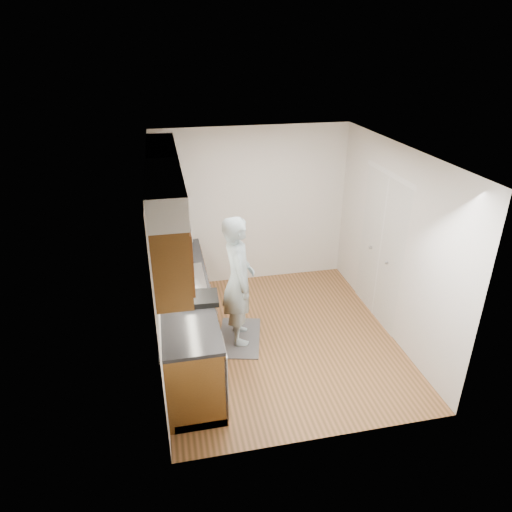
# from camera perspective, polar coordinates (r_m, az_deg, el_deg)

# --- Properties ---
(floor) EXTENTS (3.50, 3.50, 0.00)m
(floor) POSITION_cam_1_polar(r_m,az_deg,el_deg) (6.24, 2.88, -10.12)
(floor) COLOR #99623A
(floor) RESTS_ON ground
(ceiling) EXTENTS (3.50, 3.50, 0.00)m
(ceiling) POSITION_cam_1_polar(r_m,az_deg,el_deg) (5.20, 3.49, 12.88)
(ceiling) COLOR white
(ceiling) RESTS_ON wall_left
(wall_left) EXTENTS (0.02, 3.50, 2.50)m
(wall_left) POSITION_cam_1_polar(r_m,az_deg,el_deg) (5.44, -12.30, -1.08)
(wall_left) COLOR silver
(wall_left) RESTS_ON floor
(wall_right) EXTENTS (0.02, 3.50, 2.50)m
(wall_right) POSITION_cam_1_polar(r_m,az_deg,el_deg) (6.14, 16.82, 1.53)
(wall_right) COLOR silver
(wall_right) RESTS_ON floor
(wall_back) EXTENTS (3.00, 0.02, 2.50)m
(wall_back) POSITION_cam_1_polar(r_m,az_deg,el_deg) (7.18, -0.42, 6.16)
(wall_back) COLOR silver
(wall_back) RESTS_ON floor
(counter) EXTENTS (0.64, 2.80, 1.30)m
(counter) POSITION_cam_1_polar(r_m,az_deg,el_deg) (5.82, -8.63, -7.54)
(counter) COLOR brown
(counter) RESTS_ON floor
(upper_cabinets) EXTENTS (0.47, 2.80, 1.21)m
(upper_cabinets) POSITION_cam_1_polar(r_m,az_deg,el_deg) (5.21, -11.16, 6.18)
(upper_cabinets) COLOR brown
(upper_cabinets) RESTS_ON wall_left
(closet_door) EXTENTS (0.02, 1.22, 2.05)m
(closet_door) POSITION_cam_1_polar(r_m,az_deg,el_deg) (6.46, 15.27, 0.77)
(closet_door) COLOR white
(closet_door) RESTS_ON wall_right
(floor_mat) EXTENTS (0.74, 1.01, 0.02)m
(floor_mat) POSITION_cam_1_polar(r_m,az_deg,el_deg) (6.22, -2.08, -10.14)
(floor_mat) COLOR slate
(floor_mat) RESTS_ON floor
(person) EXTENTS (0.48, 0.70, 1.95)m
(person) POSITION_cam_1_polar(r_m,az_deg,el_deg) (5.70, -2.23, -2.08)
(person) COLOR #93AAB3
(person) RESTS_ON floor_mat
(soap_bottle_a) EXTENTS (0.15, 0.15, 0.30)m
(soap_bottle_a) POSITION_cam_1_polar(r_m,az_deg,el_deg) (6.24, -10.78, 1.03)
(soap_bottle_a) COLOR silver
(soap_bottle_a) RESTS_ON counter
(soap_bottle_b) EXTENTS (0.09, 0.09, 0.17)m
(soap_bottle_b) POSITION_cam_1_polar(r_m,az_deg,el_deg) (6.34, -9.33, 0.89)
(soap_bottle_b) COLOR silver
(soap_bottle_b) RESTS_ON counter
(soap_bottle_c) EXTENTS (0.16, 0.16, 0.15)m
(soap_bottle_c) POSITION_cam_1_polar(r_m,az_deg,el_deg) (6.38, -10.15, 0.89)
(soap_bottle_c) COLOR silver
(soap_bottle_c) RESTS_ON counter
(soda_can) EXTENTS (0.08, 0.08, 0.11)m
(soda_can) POSITION_cam_1_polar(r_m,az_deg,el_deg) (6.14, -8.41, -0.22)
(soda_can) COLOR red
(soda_can) RESTS_ON counter
(steel_can) EXTENTS (0.08, 0.08, 0.11)m
(steel_can) POSITION_cam_1_polar(r_m,az_deg,el_deg) (6.21, -8.47, 0.04)
(steel_can) COLOR #A5A5AA
(steel_can) RESTS_ON counter
(dish_rack) EXTENTS (0.43, 0.37, 0.06)m
(dish_rack) POSITION_cam_1_polar(r_m,az_deg,el_deg) (5.23, -7.00, -5.30)
(dish_rack) COLOR black
(dish_rack) RESTS_ON counter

